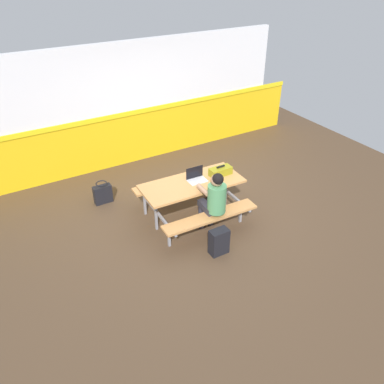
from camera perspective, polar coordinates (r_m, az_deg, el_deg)
name	(u,v)px	position (r m, az deg, el deg)	size (l,w,h in m)	color
ground_plane	(201,215)	(7.11, 1.39, -3.37)	(10.00, 10.00, 0.02)	#4C3826
accent_backdrop	(139,106)	(8.59, -7.83, 12.38)	(8.00, 0.14, 2.60)	yellow
picnic_table_main	(192,191)	(6.70, 0.00, 0.17)	(1.77, 1.61, 0.74)	tan
student_nearer	(214,198)	(6.27, 3.26, -0.95)	(0.37, 0.53, 1.21)	#2D2D38
laptop_silver	(196,178)	(6.66, 0.65, 2.10)	(0.33, 0.23, 0.22)	silver
toolbox_grey	(220,171)	(6.83, 4.20, 3.06)	(0.40, 0.18, 0.18)	olive
backpack_dark	(219,242)	(6.17, 3.93, -7.28)	(0.30, 0.22, 0.44)	black
tote_bag_bright	(103,194)	(7.52, -12.96, -0.25)	(0.34, 0.21, 0.43)	black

